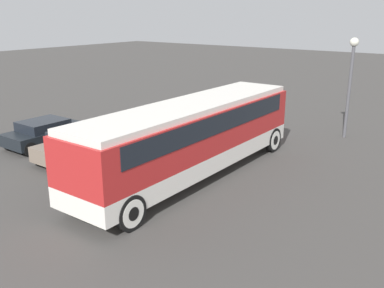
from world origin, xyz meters
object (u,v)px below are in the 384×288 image
Objects in this scene: tour_bus at (193,132)px; parked_car_near at (81,144)px; parked_car_far at (144,127)px; lamp_post at (351,72)px; parked_car_mid at (46,132)px.

parked_car_near is at bearing 104.68° from tour_bus.
lamp_post is at bearing -51.06° from parked_car_far.
lamp_post is (10.52, -8.29, 2.71)m from parked_car_near.
parked_car_near is 3.11m from parked_car_mid.
tour_bus is at bearing -83.23° from parked_car_mid.
parked_car_near is 0.96× the size of parked_car_far.
parked_car_mid is 4.81m from parked_car_far.
parked_car_far is at bearing 62.83° from tour_bus.
tour_bus is 5.77m from parked_car_far.
lamp_post is at bearing -18.72° from tour_bus.
parked_car_near is (-1.36, 5.18, -1.13)m from tour_bus.
tour_bus is 2.85× the size of parked_car_mid.
lamp_post is at bearing -48.28° from parked_car_mid.
parked_car_near is 13.66m from lamp_post.
tour_bus is 2.69× the size of parked_car_far.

